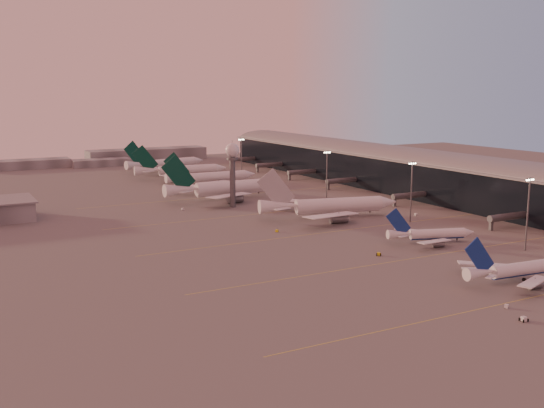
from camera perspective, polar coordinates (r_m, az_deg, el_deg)
name	(u,v)px	position (r m, az deg, el deg)	size (l,w,h in m)	color
ground	(389,274)	(191.68, 10.42, -6.17)	(700.00, 700.00, 0.00)	#5C5959
taxiway_markings	(359,228)	(252.46, 7.81, -2.11)	(180.00, 185.25, 0.02)	gold
terminal	(420,173)	(340.55, 13.11, 2.70)	(57.00, 362.00, 23.04)	black
radar_tower	(232,162)	(291.18, -3.57, 3.78)	(6.40, 6.40, 31.10)	#515358
mast_a	(528,211)	(228.68, 21.96, -0.55)	(3.60, 0.56, 25.00)	#515358
mast_b	(411,189)	(264.55, 12.39, 1.33)	(3.60, 0.56, 25.00)	#515358
mast_c	(327,174)	(305.09, 4.94, 2.69)	(3.60, 0.56, 25.00)	#515358
mast_d	(242,157)	(382.12, -2.74, 4.24)	(3.60, 0.56, 25.00)	#515358
distant_horizon	(113,158)	(485.29, -14.06, 4.05)	(165.00, 37.50, 9.00)	slate
narrowbody_near	(517,272)	(193.18, 21.08, -5.68)	(36.58, 29.09, 14.30)	silver
narrowbody_mid	(431,236)	(231.94, 14.07, -2.77)	(32.28, 25.35, 13.04)	silver
widebody_white	(330,209)	(270.18, 5.22, -0.43)	(61.30, 48.58, 21.89)	silver
greentail_a	(225,191)	(315.71, -4.23, 1.19)	(63.97, 51.65, 23.23)	silver
greentail_b	(212,179)	(361.41, -5.39, 2.23)	(55.01, 44.43, 19.98)	silver
greentail_c	(182,172)	(392.62, -8.09, 2.84)	(57.98, 46.57, 21.10)	silver
greentail_d	(166,165)	(428.74, -9.46, 3.43)	(58.70, 46.93, 21.58)	silver
gsv_truck_a	(507,304)	(170.34, 20.32, -8.40)	(5.13, 3.72, 1.96)	silver
gsv_tug_near	(524,319)	(162.38, 21.63, -9.58)	(2.71, 3.98, 1.06)	silver
gsv_tug_mid	(379,254)	(211.25, 9.55, -4.46)	(3.97, 3.71, 0.98)	yellow
gsv_truck_b	(413,232)	(243.32, 12.53, -2.48)	(5.40, 3.20, 2.05)	silver
gsv_truck_c	(277,229)	(242.44, 0.48, -2.29)	(5.02, 4.35, 1.99)	yellow
gsv_catering_b	(417,211)	(280.40, 12.83, -0.61)	(5.11, 2.50, 4.17)	silver
gsv_truck_d	(182,208)	(288.78, -8.06, -0.35)	(2.49, 5.36, 2.09)	silver
gsv_tug_hangar	(270,187)	(350.20, -0.17, 1.51)	(3.51, 3.02, 0.86)	yellow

